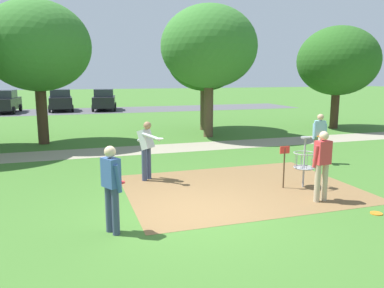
% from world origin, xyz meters
% --- Properties ---
extents(ground_plane, '(160.00, 160.00, 0.00)m').
position_xyz_m(ground_plane, '(0.00, 0.00, 0.00)').
color(ground_plane, '#3D6B28').
extents(dirt_tee_pad, '(6.03, 4.53, 0.01)m').
position_xyz_m(dirt_tee_pad, '(1.78, 1.47, 0.00)').
color(dirt_tee_pad, brown).
rests_on(dirt_tee_pad, ground).
extents(disc_golf_basket, '(0.98, 0.58, 1.39)m').
position_xyz_m(disc_golf_basket, '(3.38, 1.04, 0.75)').
color(disc_golf_basket, '#9E9EA3').
rests_on(disc_golf_basket, ground).
extents(player_foreground_watching, '(0.49, 0.45, 1.71)m').
position_xyz_m(player_foreground_watching, '(5.59, 3.34, 0.97)').
color(player_foreground_watching, slate).
rests_on(player_foreground_watching, ground).
extents(player_throwing, '(0.65, 1.09, 1.71)m').
position_xyz_m(player_throwing, '(-0.46, 3.05, 0.99)').
color(player_throwing, '#384260').
rests_on(player_throwing, ground).
extents(player_waiting_left, '(0.45, 0.49, 1.71)m').
position_xyz_m(player_waiting_left, '(-1.81, -0.46, 0.97)').
color(player_waiting_left, '#384260').
rests_on(player_waiting_left, ground).
extents(player_waiting_right, '(0.48, 0.41, 1.71)m').
position_xyz_m(player_waiting_right, '(3.16, -0.09, 0.97)').
color(player_waiting_right, tan).
rests_on(player_waiting_right, ground).
extents(frisbee_near_basket, '(0.26, 0.26, 0.02)m').
position_xyz_m(frisbee_near_basket, '(-1.14, 4.55, 0.01)').
color(frisbee_near_basket, orange).
rests_on(frisbee_near_basket, ground).
extents(frisbee_by_tee, '(0.26, 0.26, 0.02)m').
position_xyz_m(frisbee_by_tee, '(3.81, -1.20, 0.01)').
color(frisbee_by_tee, orange).
rests_on(frisbee_by_tee, ground).
extents(tree_near_left, '(4.12, 4.12, 5.66)m').
position_xyz_m(tree_near_left, '(4.60, 12.30, 3.89)').
color(tree_near_left, brown).
rests_on(tree_near_left, ground).
extents(tree_near_right, '(4.48, 4.48, 5.70)m').
position_xyz_m(tree_near_right, '(11.88, 10.56, 3.78)').
color(tree_near_right, '#422D1E').
rests_on(tree_near_right, ground).
extents(tree_mid_right, '(4.51, 4.51, 6.15)m').
position_xyz_m(tree_mid_right, '(-3.68, 10.30, 4.21)').
color(tree_mid_right, '#422D1E').
rests_on(tree_mid_right, ground).
extents(tree_far_center, '(4.62, 4.62, 6.31)m').
position_xyz_m(tree_far_center, '(3.97, 9.93, 4.33)').
color(tree_far_center, brown).
rests_on(tree_far_center, ground).
extents(parking_lot_strip, '(36.00, 6.00, 0.01)m').
position_xyz_m(parking_lot_strip, '(0.00, 26.18, 0.00)').
color(parking_lot_strip, '#4C4C51').
rests_on(parking_lot_strip, ground).
extents(parked_car_leftmost, '(2.22, 4.33, 1.84)m').
position_xyz_m(parked_car_leftmost, '(-7.55, 26.30, 0.92)').
color(parked_car_leftmost, black).
rests_on(parked_car_leftmost, ground).
extents(parked_car_center_left, '(2.06, 4.24, 1.84)m').
position_xyz_m(parked_car_center_left, '(-3.28, 26.84, 0.92)').
color(parked_car_center_left, black).
rests_on(parked_car_center_left, ground).
extents(parked_car_center_right, '(2.37, 4.40, 1.84)m').
position_xyz_m(parked_car_center_right, '(0.34, 26.34, 0.92)').
color(parked_car_center_right, black).
rests_on(parked_car_center_right, ground).
extents(gravel_path, '(40.00, 1.92, 0.00)m').
position_xyz_m(gravel_path, '(0.00, 7.56, 0.00)').
color(gravel_path, gray).
rests_on(gravel_path, ground).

